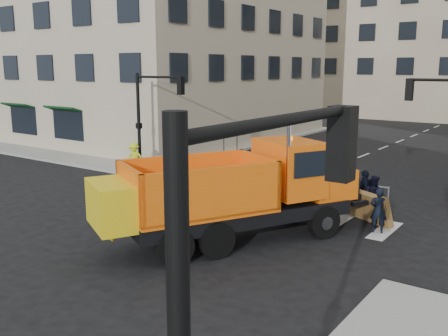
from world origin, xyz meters
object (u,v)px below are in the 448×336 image
Objects in this scene: cop_b at (374,196)px; cop_c at (365,192)px; cop_a at (378,211)px; worker at (134,158)px; plow_truck at (232,190)px.

cop_b is 0.36m from cop_c.
cop_b is at bearing -83.42° from cop_a.
cop_c reaches higher than cop_b.
cop_c reaches higher than cop_a.
plow_truck is at bearing -51.83° from worker.
plow_truck is 6.28× the size of cop_b.
plow_truck is 11.40m from worker.
cop_a is at bearing -16.73° from plow_truck.
worker reaches higher than cop_a.
cop_b is (-0.82, 1.88, 0.01)m from cop_a.
cop_a is 0.97× the size of worker.
cop_c is 12.50m from worker.
cop_a is (3.63, 3.68, -0.95)m from plow_truck.
cop_b is at bearing -22.81° from worker.
plow_truck is 6.30m from cop_b.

